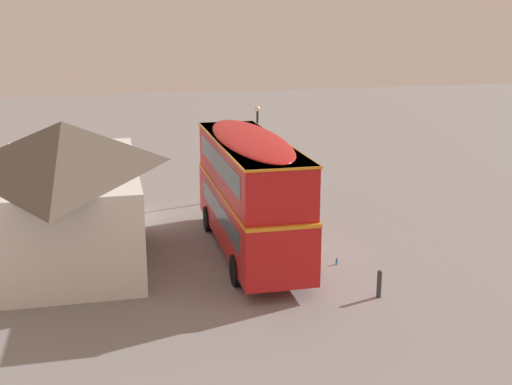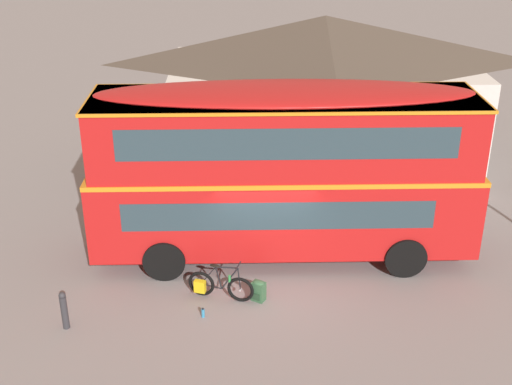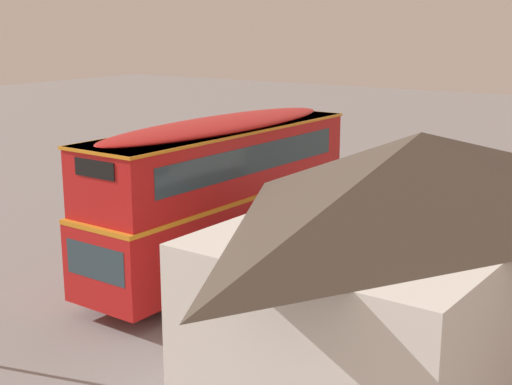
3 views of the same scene
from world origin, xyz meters
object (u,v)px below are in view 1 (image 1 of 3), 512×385
(water_bottle_blue_sports, at_px, (337,262))
(street_lamp, at_px, (257,141))
(double_decker_bus, at_px, (250,188))
(touring_bicycle, at_px, (314,254))
(kerb_bollard, at_px, (379,283))
(backpack_on_ground, at_px, (309,247))

(water_bottle_blue_sports, xyz_separation_m, street_lamp, (10.45, 0.31, 2.80))
(water_bottle_blue_sports, bearing_deg, double_decker_bus, 52.80)
(touring_bicycle, relative_size, kerb_bollard, 1.68)
(water_bottle_blue_sports, height_order, kerb_bollard, kerb_bollard)
(double_decker_bus, xyz_separation_m, water_bottle_blue_sports, (-2.16, -2.85, -2.53))
(water_bottle_blue_sports, bearing_deg, touring_bicycle, 64.05)
(backpack_on_ground, relative_size, kerb_bollard, 0.57)
(double_decker_bus, bearing_deg, touring_bicycle, -130.66)
(double_decker_bus, xyz_separation_m, backpack_on_ground, (-0.80, -2.22, -2.36))
(backpack_on_ground, relative_size, street_lamp, 0.12)
(touring_bicycle, distance_m, water_bottle_blue_sports, 0.89)
(touring_bicycle, relative_size, backpack_on_ground, 2.94)
(touring_bicycle, xyz_separation_m, street_lamp, (10.08, -0.46, 2.55))
(backpack_on_ground, distance_m, street_lamp, 9.47)
(touring_bicycle, bearing_deg, kerb_bollard, -164.17)
(double_decker_bus, relative_size, backpack_on_ground, 18.32)
(street_lamp, distance_m, kerb_bollard, 13.84)
(touring_bicycle, relative_size, street_lamp, 0.34)
(backpack_on_ground, height_order, street_lamp, street_lamp)
(water_bottle_blue_sports, bearing_deg, backpack_on_ground, 24.83)
(backpack_on_ground, xyz_separation_m, street_lamp, (9.09, -0.32, 2.63))
(touring_bicycle, xyz_separation_m, water_bottle_blue_sports, (-0.37, -0.76, -0.26))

